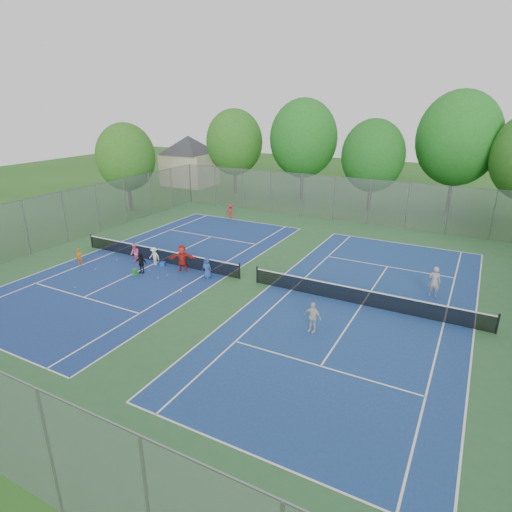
{
  "coord_description": "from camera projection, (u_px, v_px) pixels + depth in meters",
  "views": [
    {
      "loc": [
        11.73,
        -20.96,
        10.4
      ],
      "look_at": [
        0.0,
        1.0,
        1.3
      ],
      "focal_mm": 30.0,
      "sensor_mm": 36.0,
      "label": 1
    }
  ],
  "objects": [
    {
      "name": "teen_court_b",
      "position": [
        312.0,
        317.0,
        20.16
      ],
      "size": [
        0.94,
        0.49,
        1.53
      ],
      "primitive_type": "imported",
      "rotation": [
        0.0,
        0.0,
        -0.13
      ],
      "color": "silver",
      "rests_on": "ground"
    },
    {
      "name": "tree_nw",
      "position": [
        234.0,
        142.0,
        48.52
      ],
      "size": [
        6.4,
        6.4,
        9.58
      ],
      "color": "#443326",
      "rests_on": "ground"
    },
    {
      "name": "court_pad",
      "position": [
        248.0,
        281.0,
        26.12
      ],
      "size": [
        32.0,
        32.0,
        0.01
      ],
      "primitive_type": "cube",
      "color": "#2B5C31",
      "rests_on": "ground"
    },
    {
      "name": "instructor",
      "position": [
        434.0,
        282.0,
        23.77
      ],
      "size": [
        0.66,
        0.43,
        1.79
      ],
      "primitive_type": "imported",
      "rotation": [
        0.0,
        0.0,
        3.15
      ],
      "color": "#969699",
      "rests_on": "ground"
    },
    {
      "name": "net_left",
      "position": [
        158.0,
        255.0,
        29.06
      ],
      "size": [
        12.87,
        0.1,
        0.91
      ],
      "primitive_type": "cube",
      "color": "black",
      "rests_on": "ground"
    },
    {
      "name": "ball_hopper",
      "position": [
        135.0,
        273.0,
        26.77
      ],
      "size": [
        0.27,
        0.27,
        0.47
      ],
      "primitive_type": "cube",
      "rotation": [
        0.0,
        0.0,
        -0.15
      ],
      "color": "#268C2B",
      "rests_on": "ground"
    },
    {
      "name": "student_c",
      "position": [
        154.0,
        256.0,
        28.43
      ],
      "size": [
        0.81,
        0.48,
        1.24
      ],
      "primitive_type": "imported",
      "rotation": [
        0.0,
        0.0,
        0.02
      ],
      "color": "silver",
      "rests_on": "ground"
    },
    {
      "name": "student_d",
      "position": [
        141.0,
        263.0,
        27.09
      ],
      "size": [
        0.81,
        0.45,
        1.31
      ],
      "primitive_type": "imported",
      "rotation": [
        0.0,
        0.0,
        0.18
      ],
      "color": "black",
      "rests_on": "ground"
    },
    {
      "name": "tennis_ball_5",
      "position": [
        167.0,
        276.0,
        26.82
      ],
      "size": [
        0.07,
        0.07,
        0.07
      ],
      "primitive_type": "sphere",
      "color": "#C5F037",
      "rests_on": "ground"
    },
    {
      "name": "house",
      "position": [
        189.0,
        152.0,
        54.29
      ],
      "size": [
        11.03,
        11.03,
        7.3
      ],
      "color": "#B7A88C",
      "rests_on": "ground"
    },
    {
      "name": "student_a",
      "position": [
        79.0,
        257.0,
        28.4
      ],
      "size": [
        0.5,
        0.41,
        1.18
      ],
      "primitive_type": "imported",
      "rotation": [
        0.0,
        0.0,
        0.35
      ],
      "color": "#BF5B12",
      "rests_on": "ground"
    },
    {
      "name": "ground",
      "position": [
        248.0,
        281.0,
        26.12
      ],
      "size": [
        120.0,
        120.0,
        0.0
      ],
      "primitive_type": "plane",
      "color": "#25561B",
      "rests_on": "ground"
    },
    {
      "name": "tennis_ball_7",
      "position": [
        96.0,
        269.0,
        27.84
      ],
      "size": [
        0.07,
        0.07,
        0.07
      ],
      "primitive_type": "sphere",
      "color": "#C0E735",
      "rests_on": "ground"
    },
    {
      "name": "tennis_ball_0",
      "position": [
        181.0,
        292.0,
        24.59
      ],
      "size": [
        0.07,
        0.07,
        0.07
      ],
      "primitive_type": "sphere",
      "color": "#C3E334",
      "rests_on": "ground"
    },
    {
      "name": "tennis_ball_8",
      "position": [
        149.0,
        271.0,
        27.61
      ],
      "size": [
        0.07,
        0.07,
        0.07
      ],
      "primitive_type": "sphere",
      "color": "#B1CA2F",
      "rests_on": "ground"
    },
    {
      "name": "tennis_ball_2",
      "position": [
        75.0,
        287.0,
        25.13
      ],
      "size": [
        0.07,
        0.07,
        0.07
      ],
      "primitive_type": "sphere",
      "color": "#CCE635",
      "rests_on": "ground"
    },
    {
      "name": "child_far_baseline",
      "position": [
        230.0,
        212.0,
        39.59
      ],
      "size": [
        0.92,
        0.6,
        1.33
      ],
      "primitive_type": "imported",
      "rotation": [
        0.0,
        0.0,
        3.27
      ],
      "color": "red",
      "rests_on": "ground"
    },
    {
      "name": "fence_north",
      "position": [
        334.0,
        199.0,
        38.69
      ],
      "size": [
        32.0,
        0.1,
        4.0
      ],
      "primitive_type": "cube",
      "color": "gray",
      "rests_on": "ground"
    },
    {
      "name": "net_right",
      "position": [
        362.0,
        298.0,
        22.87
      ],
      "size": [
        12.87,
        0.1,
        0.91
      ],
      "primitive_type": "cube",
      "color": "black",
      "rests_on": "ground"
    },
    {
      "name": "tennis_ball_3",
      "position": [
        34.0,
        283.0,
        25.67
      ],
      "size": [
        0.07,
        0.07,
        0.07
      ],
      "primitive_type": "sphere",
      "color": "#CBF438",
      "rests_on": "ground"
    },
    {
      "name": "tennis_ball_6",
      "position": [
        107.0,
        304.0,
        23.09
      ],
      "size": [
        0.07,
        0.07,
        0.07
      ],
      "primitive_type": "sphere",
      "color": "#BED331",
      "rests_on": "ground"
    },
    {
      "name": "tennis_ball_9",
      "position": [
        158.0,
        278.0,
        26.5
      ],
      "size": [
        0.07,
        0.07,
        0.07
      ],
      "primitive_type": "sphere",
      "color": "#BFDC33",
      "rests_on": "ground"
    },
    {
      "name": "tree_nr",
      "position": [
        458.0,
        139.0,
        39.6
      ],
      "size": [
        7.6,
        7.6,
        11.42
      ],
      "color": "#443326",
      "rests_on": "ground"
    },
    {
      "name": "tennis_ball_1",
      "position": [
        117.0,
        260.0,
        29.5
      ],
      "size": [
        0.07,
        0.07,
        0.07
      ],
      "primitive_type": "sphere",
      "color": "#BBDC33",
      "rests_on": "ground"
    },
    {
      "name": "tree_side_w",
      "position": [
        126.0,
        157.0,
        41.01
      ],
      "size": [
        5.6,
        5.6,
        8.47
      ],
      "color": "#443326",
      "rests_on": "ground"
    },
    {
      "name": "ball_crate",
      "position": [
        163.0,
        264.0,
        28.44
      ],
      "size": [
        0.41,
        0.41,
        0.27
      ],
      "primitive_type": "cube",
      "rotation": [
        0.0,
        0.0,
        0.37
      ],
      "color": "blue",
      "rests_on": "ground"
    },
    {
      "name": "tree_nl",
      "position": [
        303.0,
        138.0,
        45.58
      ],
      "size": [
        7.2,
        7.2,
        10.69
      ],
      "color": "#443326",
      "rests_on": "ground"
    },
    {
      "name": "student_f",
      "position": [
        182.0,
        258.0,
        27.31
      ],
      "size": [
        1.68,
        1.26,
        1.76
      ],
      "primitive_type": "imported",
      "rotation": [
        0.0,
        0.0,
        0.52
      ],
      "color": "red",
      "rests_on": "ground"
    },
    {
      "name": "tennis_ball_4",
      "position": [
        181.0,
        292.0,
        24.53
      ],
      "size": [
        0.07,
        0.07,
        0.07
      ],
      "primitive_type": "sphere",
      "color": "yellow",
      "rests_on": "ground"
    },
    {
      "name": "court_right",
      "position": [
        362.0,
        305.0,
        23.02
      ],
      "size": [
        10.97,
        23.77,
        0.01
      ],
      "primitive_type": "cube",
      "color": "navy",
      "rests_on": "court_pad"
    },
    {
      "name": "tree_nc",
      "position": [
        373.0,
        156.0,
        40.78
      ],
      "size": [
        6.0,
        6.0,
        8.85
      ],
      "color": "#443326",
      "rests_on": "ground"
    },
    {
      "name": "fence_west",
      "position": [
        65.0,
        217.0,
        32.51
      ],
      "size": [
        0.1,
        32.0,
        4.0
      ],
      "primitive_type": "cube",
      "rotation": [
        0.0,
        0.0,
        1.57
      ],
      "color": "gray",
      "rests_on": "ground"
    },
    {
      "name": "court_left",
      "position": [
        159.0,
        262.0,
        29.21
      ],
      "size": [
        10.97,
        23.77,
        0.01
      ],
      "primitive_type": "cube",
      "color": "navy",
      "rests_on": "court_pad"
    },
    {
      "name": "student_e",
      "position": [
        207.0,
        268.0,
        26.34
      ],
      "size": [
        0.67,
        0.46,
        1.33
      ],
      "primitive_type": "imported",
      "rotation": [
        0.0,
        0.0,
        -0.05
      ],
      "color": "#274590",
      "rests_on": "ground"
    },
    {
      "name": "student_b",
      "position": [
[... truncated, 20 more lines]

